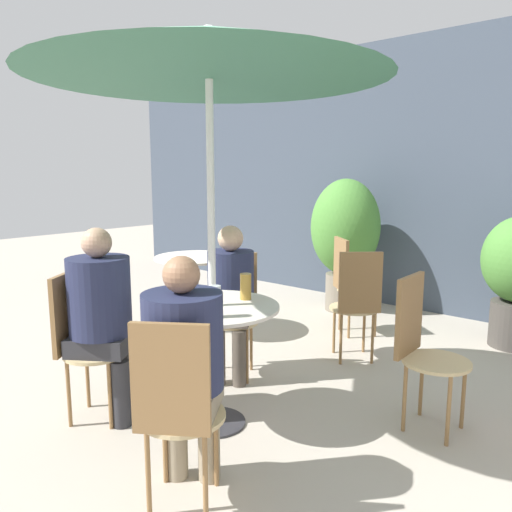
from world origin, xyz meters
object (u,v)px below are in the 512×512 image
at_px(seated_person_1, 103,309).
at_px(beer_glass_1, 215,302).
at_px(bistro_chair_3, 357,298).
at_px(beer_glass_0, 186,285).
at_px(seated_person_0, 231,290).
at_px(seated_person_2, 184,358).
at_px(umbrella, 209,53).
at_px(beer_glass_2, 246,286).
at_px(bistro_chair_6, 349,278).
at_px(bistro_chair_0, 234,303).
at_px(bistro_chair_5, 421,340).
at_px(bistro_chair_2, 176,402).
at_px(cafe_table_far, 195,274).
at_px(cafe_table_near, 213,331).
at_px(bistro_chair_1, 80,334).
at_px(potted_plant_0, 345,233).

bearing_deg(seated_person_1, beer_glass_1, -107.55).
xyz_separation_m(bistro_chair_3, beer_glass_0, (-0.40, -1.46, 0.30)).
distance_m(seated_person_0, seated_person_2, 1.38).
bearing_deg(umbrella, beer_glass_2, 77.92).
relative_size(bistro_chair_6, seated_person_2, 0.79).
distance_m(bistro_chair_3, seated_person_0, 1.07).
height_order(bistro_chair_0, beer_glass_2, bistro_chair_0).
bearing_deg(bistro_chair_6, bistro_chair_5, 174.24).
xyz_separation_m(bistro_chair_2, bistro_chair_6, (-0.75, 2.77, 0.00)).
relative_size(cafe_table_far, seated_person_2, 0.65).
xyz_separation_m(cafe_table_near, seated_person_1, (-0.57, -0.39, 0.11)).
xyz_separation_m(bistro_chair_2, beer_glass_0, (-0.72, 0.70, 0.30)).
xyz_separation_m(bistro_chair_0, beer_glass_1, (0.67, -0.85, 0.30)).
xyz_separation_m(bistro_chair_1, bistro_chair_2, (1.17, -0.22, 0.00)).
relative_size(bistro_chair_5, umbrella, 0.40).
xyz_separation_m(bistro_chair_0, beer_glass_2, (0.53, -0.45, 0.29)).
bearing_deg(cafe_table_far, bistro_chair_3, 12.67).
xyz_separation_m(bistro_chair_1, potted_plant_0, (-0.06, 3.27, 0.32)).
height_order(cafe_table_far, beer_glass_1, beer_glass_1).
bearing_deg(seated_person_1, seated_person_0, -44.97).
bearing_deg(cafe_table_near, bistro_chair_6, 97.54).
height_order(cafe_table_near, seated_person_2, seated_person_2).
height_order(cafe_table_near, umbrella, umbrella).
xyz_separation_m(cafe_table_near, beer_glass_2, (0.05, 0.24, 0.24)).
height_order(beer_glass_0, umbrella, umbrella).
distance_m(cafe_table_far, umbrella, 2.40).
xyz_separation_m(bistro_chair_3, bistro_chair_6, (-0.43, 0.60, 0.00)).
bearing_deg(beer_glass_2, seated_person_0, 143.60).
height_order(bistro_chair_0, umbrella, umbrella).
bearing_deg(seated_person_0, cafe_table_near, -90.00).
distance_m(beer_glass_0, potted_plant_0, 2.83).
height_order(seated_person_0, umbrella, umbrella).
distance_m(cafe_table_near, bistro_chair_5, 1.26).
bearing_deg(bistro_chair_6, bistro_chair_1, 120.46).
bearing_deg(bistro_chair_2, bistro_chair_5, -142.39).
bearing_deg(cafe_table_far, bistro_chair_0, -25.36).
xyz_separation_m(bistro_chair_3, umbrella, (-0.16, -1.47, 1.64)).
distance_m(cafe_table_far, seated_person_2, 2.45).
height_order(bistro_chair_3, seated_person_1, seated_person_1).
relative_size(seated_person_0, beer_glass_2, 7.07).
distance_m(bistro_chair_0, bistro_chair_5, 1.44).
relative_size(seated_person_1, seated_person_2, 1.04).
xyz_separation_m(bistro_chair_1, seated_person_0, (0.30, 1.04, 0.14)).
distance_m(bistro_chair_1, potted_plant_0, 3.29).
height_order(bistro_chair_2, bistro_chair_5, same).
xyz_separation_m(cafe_table_near, beer_glass_1, (0.19, -0.16, 0.25)).
xyz_separation_m(bistro_chair_6, beer_glass_0, (0.03, -2.07, 0.30)).
distance_m(bistro_chair_2, beer_glass_1, 0.68).
bearing_deg(bistro_chair_3, seated_person_1, 24.94).
relative_size(seated_person_1, beer_glass_1, 6.86).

